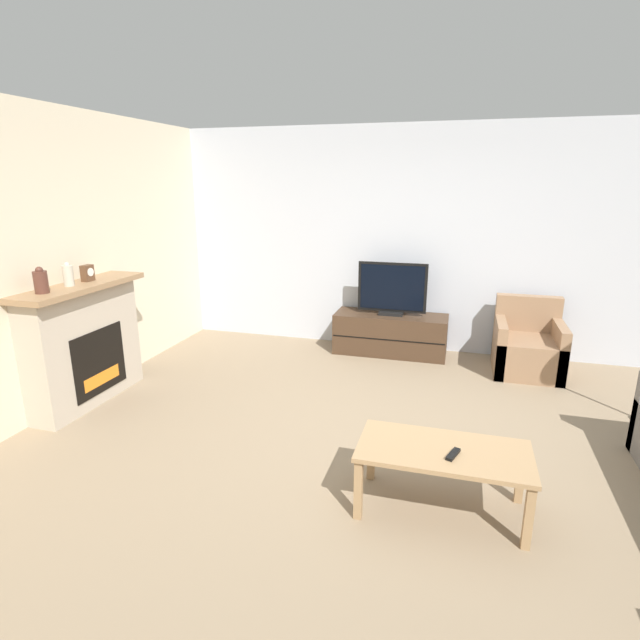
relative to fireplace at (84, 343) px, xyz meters
name	(u,v)px	position (x,y,z in m)	size (l,w,h in m)	color
ground_plane	(372,449)	(2.77, -0.15, -0.59)	(24.00, 24.00, 0.00)	#89755B
wall_back	(414,241)	(2.77, 2.49, 0.76)	(12.00, 0.06, 2.70)	silver
wall_left	(44,264)	(-0.18, -0.15, 0.76)	(0.06, 12.00, 2.70)	beige
fireplace	(84,343)	(0.00, 0.00, 0.00)	(0.42, 1.35, 1.15)	#B7A893
mantel_vase_left	(41,281)	(0.02, -0.40, 0.67)	(0.11, 0.11, 0.22)	#512D23
mantel_vase_centre_left	(68,275)	(0.02, -0.10, 0.66)	(0.09, 0.09, 0.21)	beige
mantel_clock	(87,273)	(0.02, 0.13, 0.64)	(0.08, 0.11, 0.15)	brown
tv_stand	(390,334)	(2.57, 2.18, -0.34)	(1.35, 0.49, 0.49)	#422D1E
tv	(392,291)	(2.57, 2.18, 0.20)	(0.82, 0.18, 0.63)	black
armchair	(527,348)	(4.11, 1.99, -0.32)	(0.70, 0.76, 0.80)	#937051
coffee_table	(443,457)	(3.32, -0.77, -0.21)	(1.07, 0.53, 0.44)	#A37F56
remote	(453,454)	(3.38, -0.84, -0.14)	(0.09, 0.15, 0.02)	black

